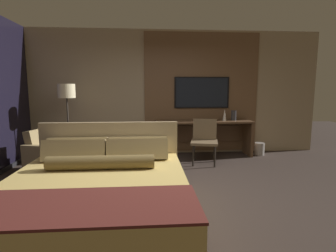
% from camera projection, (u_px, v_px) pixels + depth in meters
% --- Properties ---
extents(ground_plane, '(16.00, 16.00, 0.00)m').
position_uv_depth(ground_plane, '(176.00, 197.00, 3.63)').
color(ground_plane, '#332823').
extents(wall_back_tv_panel, '(7.20, 0.09, 2.80)m').
position_uv_depth(wall_back_tv_panel, '(170.00, 93.00, 6.00)').
color(wall_back_tv_panel, tan).
rests_on(wall_back_tv_panel, ground_plane).
extents(bed, '(2.01, 2.21, 1.01)m').
position_uv_depth(bed, '(99.00, 193.00, 2.98)').
color(bed, '#33281E').
rests_on(bed, ground_plane).
extents(desk, '(2.12, 0.56, 0.79)m').
position_uv_depth(desk, '(203.00, 131.00, 5.88)').
color(desk, brown).
rests_on(desk, ground_plane).
extents(tv, '(1.25, 0.04, 0.71)m').
position_uv_depth(tv, '(202.00, 93.00, 5.98)').
color(tv, black).
extents(desk_chair, '(0.62, 0.62, 0.89)m').
position_uv_depth(desk_chair, '(204.00, 137.00, 5.28)').
color(desk_chair, brown).
rests_on(desk_chair, ground_plane).
extents(armchair_by_window, '(0.84, 0.87, 0.79)m').
position_uv_depth(armchair_by_window, '(51.00, 158.00, 4.68)').
color(armchair_by_window, olive).
rests_on(armchair_by_window, ground_plane).
extents(floor_lamp, '(0.34, 0.34, 1.59)m').
position_uv_depth(floor_lamp, '(67.00, 97.00, 5.26)').
color(floor_lamp, '#282623').
rests_on(floor_lamp, ground_plane).
extents(vase_tall, '(0.08, 0.08, 0.26)m').
position_uv_depth(vase_tall, '(225.00, 115.00, 5.81)').
color(vase_tall, silver).
rests_on(vase_tall, desk).
extents(vase_short, '(0.12, 0.12, 0.22)m').
position_uv_depth(vase_short, '(234.00, 115.00, 5.88)').
color(vase_short, '#333338').
rests_on(vase_short, desk).
extents(book, '(0.25, 0.19, 0.03)m').
position_uv_depth(book, '(200.00, 120.00, 5.81)').
color(book, '#332D28').
rests_on(book, desk).
extents(waste_bin, '(0.22, 0.22, 0.28)m').
position_uv_depth(waste_bin, '(259.00, 149.00, 5.95)').
color(waste_bin, gray).
rests_on(waste_bin, ground_plane).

